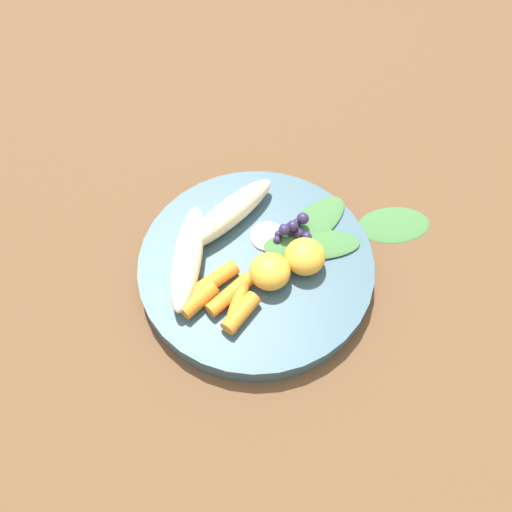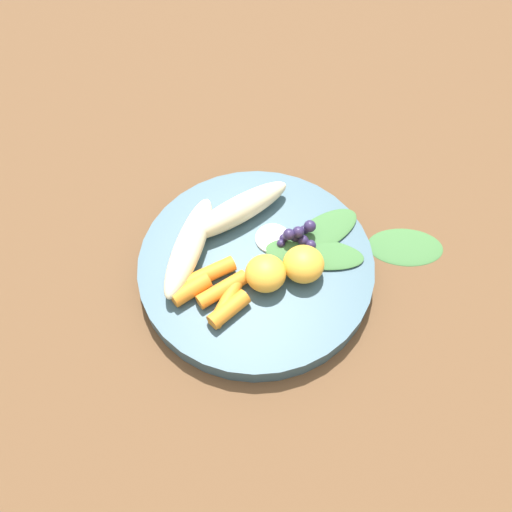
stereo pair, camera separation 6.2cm
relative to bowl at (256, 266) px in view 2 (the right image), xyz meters
The scene contains 16 objects.
ground_plane 0.01m from the bowl, ahead, with size 2.40×2.40×0.00m, color brown.
bowl is the anchor object (origin of this frame).
banana_peeled_left 0.08m from the bowl, 106.81° to the left, with size 0.14×0.03×0.03m, color beige.
banana_peeled_right 0.07m from the bowl, 42.53° to the left, with size 0.14×0.03×0.03m, color beige.
orange_segment_near 0.06m from the bowl, 82.88° to the right, with size 0.05×0.05×0.04m, color #F4A833.
orange_segment_far 0.04m from the bowl, 135.17° to the right, with size 0.05×0.05×0.04m, color #F4A833.
carrot_front 0.06m from the bowl, 137.12° to the left, with size 0.02×0.02×0.06m, color orange.
carrot_mid_left 0.09m from the bowl, 144.62° to the left, with size 0.02×0.02×0.05m, color orange.
carrot_mid_right 0.06m from the bowl, 162.44° to the left, with size 0.02×0.02×0.06m, color orange.
carrot_rear 0.07m from the bowl, behind, with size 0.02×0.02×0.06m, color orange.
carrot_small 0.08m from the bowl, behind, with size 0.02×0.02×0.05m, color orange.
blueberry_pile 0.06m from the bowl, 36.84° to the right, with size 0.04×0.05×0.03m.
coconut_shred_patch 0.04m from the bowl, 10.25° to the right, with size 0.04×0.04×0.00m, color white.
kale_leaf_left 0.07m from the bowl, 59.74° to the right, with size 0.12×0.04×0.01m, color #3D7038.
kale_leaf_right 0.09m from the bowl, 40.47° to the right, with size 0.10×0.05×0.01m, color #3D7038.
kale_leaf_stray 0.19m from the bowl, 55.78° to the right, with size 0.10×0.06×0.01m, color #3D7038.
Camera 2 is at (-0.30, -0.13, 0.56)m, focal length 36.98 mm.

